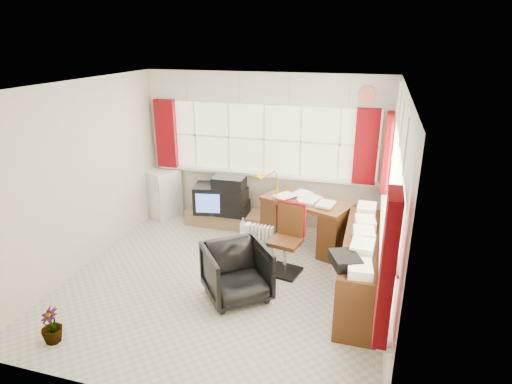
{
  "coord_description": "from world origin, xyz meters",
  "views": [
    {
      "loc": [
        1.74,
        -4.54,
        3.02
      ],
      "look_at": [
        0.27,
        0.55,
        1.08
      ],
      "focal_mm": 30.0,
      "sensor_mm": 36.0,
      "label": 1
    }
  ],
  "objects_px": {
    "office_chair": "(237,272)",
    "tv_bench": "(228,217)",
    "desk": "(306,220)",
    "desk_lamp": "(277,179)",
    "mini_fridge": "(163,193)",
    "task_chair": "(289,236)",
    "credenza": "(363,266)",
    "radiator": "(261,247)",
    "crt_tv": "(211,198)"
  },
  "relations": [
    {
      "from": "task_chair",
      "to": "credenza",
      "type": "relative_size",
      "value": 0.48
    },
    {
      "from": "desk",
      "to": "tv_bench",
      "type": "distance_m",
      "value": 1.47
    },
    {
      "from": "credenza",
      "to": "tv_bench",
      "type": "distance_m",
      "value": 2.75
    },
    {
      "from": "radiator",
      "to": "crt_tv",
      "type": "bearing_deg",
      "value": 139.43
    },
    {
      "from": "desk_lamp",
      "to": "task_chair",
      "type": "relative_size",
      "value": 0.46
    },
    {
      "from": "radiator",
      "to": "tv_bench",
      "type": "xyz_separation_m",
      "value": [
        -0.86,
        1.07,
        -0.1
      ]
    },
    {
      "from": "crt_tv",
      "to": "desk",
      "type": "bearing_deg",
      "value": -10.54
    },
    {
      "from": "radiator",
      "to": "crt_tv",
      "type": "distance_m",
      "value": 1.51
    },
    {
      "from": "credenza",
      "to": "crt_tv",
      "type": "bearing_deg",
      "value": 150.87
    },
    {
      "from": "desk_lamp",
      "to": "mini_fridge",
      "type": "distance_m",
      "value": 2.34
    },
    {
      "from": "mini_fridge",
      "to": "tv_bench",
      "type": "bearing_deg",
      "value": -3.65
    },
    {
      "from": "tv_bench",
      "to": "crt_tv",
      "type": "distance_m",
      "value": 0.46
    },
    {
      "from": "radiator",
      "to": "crt_tv",
      "type": "xyz_separation_m",
      "value": [
        -1.13,
        0.97,
        0.26
      ]
    },
    {
      "from": "crt_tv",
      "to": "office_chair",
      "type": "bearing_deg",
      "value": -60.14
    },
    {
      "from": "task_chair",
      "to": "radiator",
      "type": "bearing_deg",
      "value": 164.5
    },
    {
      "from": "desk",
      "to": "credenza",
      "type": "xyz_separation_m",
      "value": [
        0.89,
        -1.11,
        -0.02
      ]
    },
    {
      "from": "task_chair",
      "to": "tv_bench",
      "type": "distance_m",
      "value": 1.79
    },
    {
      "from": "desk",
      "to": "tv_bench",
      "type": "height_order",
      "value": "desk"
    },
    {
      "from": "radiator",
      "to": "mini_fridge",
      "type": "distance_m",
      "value": 2.41
    },
    {
      "from": "task_chair",
      "to": "credenza",
      "type": "bearing_deg",
      "value": -18.6
    },
    {
      "from": "task_chair",
      "to": "crt_tv",
      "type": "relative_size",
      "value": 1.64
    },
    {
      "from": "radiator",
      "to": "tv_bench",
      "type": "distance_m",
      "value": 1.38
    },
    {
      "from": "task_chair",
      "to": "tv_bench",
      "type": "height_order",
      "value": "task_chair"
    },
    {
      "from": "office_chair",
      "to": "tv_bench",
      "type": "relative_size",
      "value": 0.53
    },
    {
      "from": "mini_fridge",
      "to": "office_chair",
      "type": "bearing_deg",
      "value": -45.07
    },
    {
      "from": "desk_lamp",
      "to": "tv_bench",
      "type": "bearing_deg",
      "value": 153.35
    },
    {
      "from": "task_chair",
      "to": "radiator",
      "type": "distance_m",
      "value": 0.52
    },
    {
      "from": "office_chair",
      "to": "credenza",
      "type": "xyz_separation_m",
      "value": [
        1.46,
        0.48,
        0.06
      ]
    },
    {
      "from": "radiator",
      "to": "mini_fridge",
      "type": "relative_size",
      "value": 0.66
    },
    {
      "from": "task_chair",
      "to": "crt_tv",
      "type": "distance_m",
      "value": 1.89
    },
    {
      "from": "radiator",
      "to": "credenza",
      "type": "xyz_separation_m",
      "value": [
        1.42,
        -0.45,
        0.17
      ]
    },
    {
      "from": "tv_bench",
      "to": "task_chair",
      "type": "bearing_deg",
      "value": -42.76
    },
    {
      "from": "tv_bench",
      "to": "mini_fridge",
      "type": "distance_m",
      "value": 1.29
    },
    {
      "from": "office_chair",
      "to": "crt_tv",
      "type": "relative_size",
      "value": 1.27
    },
    {
      "from": "desk_lamp",
      "to": "crt_tv",
      "type": "xyz_separation_m",
      "value": [
        -1.2,
        0.37,
        -0.57
      ]
    },
    {
      "from": "task_chair",
      "to": "desk_lamp",
      "type": "bearing_deg",
      "value": 115.72
    },
    {
      "from": "credenza",
      "to": "mini_fridge",
      "type": "height_order",
      "value": "credenza"
    },
    {
      "from": "desk",
      "to": "task_chair",
      "type": "bearing_deg",
      "value": -97.72
    },
    {
      "from": "desk",
      "to": "task_chair",
      "type": "distance_m",
      "value": 0.79
    },
    {
      "from": "office_chair",
      "to": "radiator",
      "type": "xyz_separation_m",
      "value": [
        0.04,
        0.93,
        -0.11
      ]
    },
    {
      "from": "desk_lamp",
      "to": "task_chair",
      "type": "xyz_separation_m",
      "value": [
        0.34,
        -0.71,
        -0.54
      ]
    },
    {
      "from": "crt_tv",
      "to": "mini_fridge",
      "type": "height_order",
      "value": "mini_fridge"
    },
    {
      "from": "mini_fridge",
      "to": "radiator",
      "type": "bearing_deg",
      "value": -28.53
    },
    {
      "from": "desk",
      "to": "credenza",
      "type": "bearing_deg",
      "value": -51.22
    },
    {
      "from": "desk",
      "to": "mini_fridge",
      "type": "distance_m",
      "value": 2.68
    },
    {
      "from": "desk_lamp",
      "to": "mini_fridge",
      "type": "xyz_separation_m",
      "value": [
        -2.19,
        0.55,
        -0.63
      ]
    },
    {
      "from": "desk_lamp",
      "to": "mini_fridge",
      "type": "bearing_deg",
      "value": 165.89
    },
    {
      "from": "office_chair",
      "to": "tv_bench",
      "type": "height_order",
      "value": "office_chair"
    },
    {
      "from": "task_chair",
      "to": "credenza",
      "type": "distance_m",
      "value": 1.06
    },
    {
      "from": "task_chair",
      "to": "office_chair",
      "type": "height_order",
      "value": "task_chair"
    }
  ]
}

